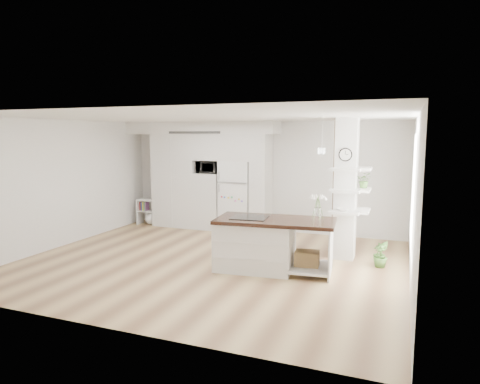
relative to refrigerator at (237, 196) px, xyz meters
The scene contains 14 objects.
floor 2.87m from the refrigerator, 78.93° to the right, with size 7.00×6.00×0.01m, color tan.
room 2.90m from the refrigerator, 78.93° to the right, with size 7.04×6.04×2.72m.
cabinet_wall 1.12m from the refrigerator, behind, with size 4.00×0.71×2.70m.
refrigerator is the anchor object (origin of this frame).
column 3.33m from the refrigerator, 28.14° to the right, with size 0.69×0.90×2.70m.
window 4.70m from the refrigerator, 30.76° to the right, with size 2.40×2.40×0.00m, color white.
pendant_light 3.59m from the refrigerator, 48.71° to the right, with size 0.12×0.12×0.10m, color white.
kitchen_island 3.18m from the refrigerator, 60.45° to the right, with size 2.14×1.18×1.50m.
bookshelf 2.52m from the refrigerator, behind, with size 0.58×0.35×0.67m.
floor_plant_a 4.00m from the refrigerator, 26.65° to the right, with size 0.26×0.21×0.47m, color #416D2B.
floor_plant_b 4.04m from the refrigerator, 27.75° to the right, with size 0.25×0.25×0.44m, color #416D2B.
microwave 1.02m from the refrigerator, behind, with size 0.54×0.37×0.30m, color #2D2D2D.
shelf_plant 3.51m from the refrigerator, 23.68° to the right, with size 0.27×0.23×0.30m, color #416D2B.
decor_bowl 3.34m from the refrigerator, 32.27° to the right, with size 0.22×0.22×0.05m, color white.
Camera 1 is at (3.34, -7.10, 2.39)m, focal length 32.00 mm.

